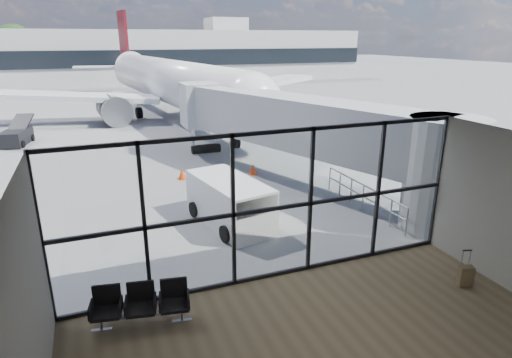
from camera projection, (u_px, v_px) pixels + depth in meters
ground at (133, 101)px, 48.36m from camera, size 220.00×220.00×0.00m
lounge_shell at (376, 279)px, 7.85m from camera, size 12.02×8.01×4.51m
glass_curtain_wall at (273, 207)px, 12.23m from camera, size 12.10×0.12×4.50m
jet_bridge at (310, 130)px, 20.00m from camera, size 8.00×16.50×4.33m
apron_railing at (363, 193)px, 17.72m from camera, size 0.06×5.46×1.11m
far_terminal at (112, 56)px, 66.29m from camera, size 80.00×12.20×11.00m
tree_5 at (15, 44)px, 69.72m from camera, size 6.27×6.27×9.03m
seating_row at (141, 302)px, 10.66m from camera, size 2.40×1.07×1.07m
suitcase at (466, 276)px, 12.33m from camera, size 0.45×0.37×1.09m
airliner at (166, 81)px, 39.51m from camera, size 33.37×38.82×10.02m
service_van at (231, 202)px, 16.26m from camera, size 2.58×4.35×1.77m
belt_loader at (17, 136)px, 28.71m from camera, size 2.05×3.97×1.74m
traffic_cone_a at (182, 174)px, 21.74m from camera, size 0.41×0.41×0.58m
traffic_cone_b at (253, 169)px, 22.53m from camera, size 0.40×0.40×0.57m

